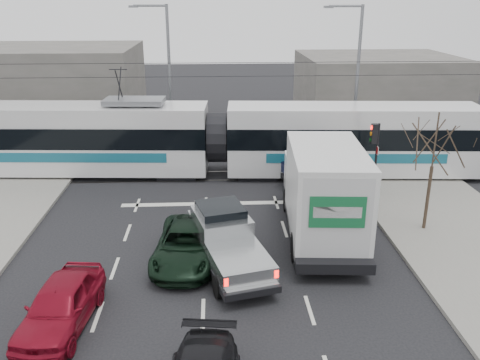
{
  "coord_description": "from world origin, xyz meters",
  "views": [
    {
      "loc": [
        -1.25,
        -16.68,
        9.43
      ],
      "look_at": [
        -0.15,
        4.33,
        1.8
      ],
      "focal_mm": 38.0,
      "sensor_mm": 36.0,
      "label": 1
    }
  ],
  "objects_px": {
    "street_lamp_far": "(166,69)",
    "navy_pickup": "(316,178)",
    "box_truck": "(323,192)",
    "street_lamp_near": "(355,72)",
    "silver_pickup": "(226,238)",
    "bare_tree": "(435,145)",
    "traffic_signal": "(375,144)",
    "tram": "(217,139)",
    "red_car": "(61,305)",
    "green_car": "(186,245)"
  },
  "relations": [
    {
      "from": "bare_tree",
      "to": "street_lamp_near",
      "type": "xyz_separation_m",
      "value": [
        -0.29,
        11.5,
        1.32
      ]
    },
    {
      "from": "traffic_signal",
      "to": "green_car",
      "type": "distance_m",
      "value": 10.92
    },
    {
      "from": "bare_tree",
      "to": "red_car",
      "type": "xyz_separation_m",
      "value": [
        -13.54,
        -5.89,
        -3.07
      ]
    },
    {
      "from": "traffic_signal",
      "to": "navy_pickup",
      "type": "relative_size",
      "value": 0.67
    },
    {
      "from": "red_car",
      "to": "bare_tree",
      "type": "bearing_deg",
      "value": 29.9
    },
    {
      "from": "bare_tree",
      "to": "street_lamp_near",
      "type": "relative_size",
      "value": 0.56
    },
    {
      "from": "traffic_signal",
      "to": "box_truck",
      "type": "distance_m",
      "value": 5.48
    },
    {
      "from": "bare_tree",
      "to": "traffic_signal",
      "type": "distance_m",
      "value": 4.28
    },
    {
      "from": "street_lamp_far",
      "to": "box_truck",
      "type": "bearing_deg",
      "value": -62.07
    },
    {
      "from": "traffic_signal",
      "to": "red_car",
      "type": "relative_size",
      "value": 0.85
    },
    {
      "from": "tram",
      "to": "silver_pickup",
      "type": "xyz_separation_m",
      "value": [
        0.25,
        -10.13,
        -1.05
      ]
    },
    {
      "from": "silver_pickup",
      "to": "traffic_signal",
      "type": "bearing_deg",
      "value": 25.99
    },
    {
      "from": "navy_pickup",
      "to": "red_car",
      "type": "relative_size",
      "value": 1.26
    },
    {
      "from": "street_lamp_near",
      "to": "silver_pickup",
      "type": "relative_size",
      "value": 1.52
    },
    {
      "from": "street_lamp_near",
      "to": "silver_pickup",
      "type": "distance_m",
      "value": 16.56
    },
    {
      "from": "tram",
      "to": "silver_pickup",
      "type": "bearing_deg",
      "value": -85.04
    },
    {
      "from": "navy_pickup",
      "to": "red_car",
      "type": "height_order",
      "value": "navy_pickup"
    },
    {
      "from": "silver_pickup",
      "to": "green_car",
      "type": "height_order",
      "value": "silver_pickup"
    },
    {
      "from": "traffic_signal",
      "to": "tram",
      "type": "distance_m",
      "value": 8.54
    },
    {
      "from": "bare_tree",
      "to": "green_car",
      "type": "relative_size",
      "value": 1.05
    },
    {
      "from": "silver_pickup",
      "to": "navy_pickup",
      "type": "bearing_deg",
      "value": 39.5
    },
    {
      "from": "silver_pickup",
      "to": "street_lamp_near",
      "type": "bearing_deg",
      "value": 44.71
    },
    {
      "from": "traffic_signal",
      "to": "silver_pickup",
      "type": "bearing_deg",
      "value": -139.43
    },
    {
      "from": "street_lamp_near",
      "to": "tram",
      "type": "distance_m",
      "value": 9.69
    },
    {
      "from": "silver_pickup",
      "to": "red_car",
      "type": "distance_m",
      "value": 6.21
    },
    {
      "from": "street_lamp_near",
      "to": "tram",
      "type": "height_order",
      "value": "street_lamp_near"
    },
    {
      "from": "tram",
      "to": "navy_pickup",
      "type": "bearing_deg",
      "value": -34.41
    },
    {
      "from": "box_truck",
      "to": "navy_pickup",
      "type": "distance_m",
      "value": 4.45
    },
    {
      "from": "street_lamp_far",
      "to": "box_truck",
      "type": "distance_m",
      "value": 15.89
    },
    {
      "from": "street_lamp_far",
      "to": "bare_tree",
      "type": "bearing_deg",
      "value": -48.88
    },
    {
      "from": "navy_pickup",
      "to": "silver_pickup",
      "type": "bearing_deg",
      "value": -142.91
    },
    {
      "from": "street_lamp_near",
      "to": "silver_pickup",
      "type": "bearing_deg",
      "value": -120.7
    },
    {
      "from": "street_lamp_near",
      "to": "red_car",
      "type": "distance_m",
      "value": 22.3
    },
    {
      "from": "street_lamp_far",
      "to": "navy_pickup",
      "type": "bearing_deg",
      "value": -50.07
    },
    {
      "from": "street_lamp_near",
      "to": "box_truck",
      "type": "relative_size",
      "value": 1.1
    },
    {
      "from": "street_lamp_far",
      "to": "navy_pickup",
      "type": "height_order",
      "value": "street_lamp_far"
    },
    {
      "from": "box_truck",
      "to": "tram",
      "type": "bearing_deg",
      "value": 121.74
    },
    {
      "from": "traffic_signal",
      "to": "red_car",
      "type": "xyz_separation_m",
      "value": [
        -12.41,
        -9.89,
        -2.02
      ]
    },
    {
      "from": "street_lamp_near",
      "to": "street_lamp_far",
      "type": "bearing_deg",
      "value": 170.13
    },
    {
      "from": "bare_tree",
      "to": "box_truck",
      "type": "xyz_separation_m",
      "value": [
        -4.49,
        -0.26,
        -1.82
      ]
    },
    {
      "from": "street_lamp_far",
      "to": "box_truck",
      "type": "relative_size",
      "value": 1.1
    },
    {
      "from": "box_truck",
      "to": "green_car",
      "type": "height_order",
      "value": "box_truck"
    },
    {
      "from": "street_lamp_near",
      "to": "navy_pickup",
      "type": "xyz_separation_m",
      "value": [
        -3.59,
        -7.45,
        -4.06
      ]
    },
    {
      "from": "traffic_signal",
      "to": "navy_pickup",
      "type": "distance_m",
      "value": 3.23
    },
    {
      "from": "tram",
      "to": "red_car",
      "type": "distance_m",
      "value": 14.61
    },
    {
      "from": "street_lamp_near",
      "to": "red_car",
      "type": "relative_size",
      "value": 2.12
    },
    {
      "from": "street_lamp_near",
      "to": "box_truck",
      "type": "bearing_deg",
      "value": -109.68
    },
    {
      "from": "box_truck",
      "to": "red_car",
      "type": "bearing_deg",
      "value": -143.96
    },
    {
      "from": "bare_tree",
      "to": "street_lamp_near",
      "type": "bearing_deg",
      "value": 91.42
    },
    {
      "from": "bare_tree",
      "to": "street_lamp_far",
      "type": "height_order",
      "value": "street_lamp_far"
    }
  ]
}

